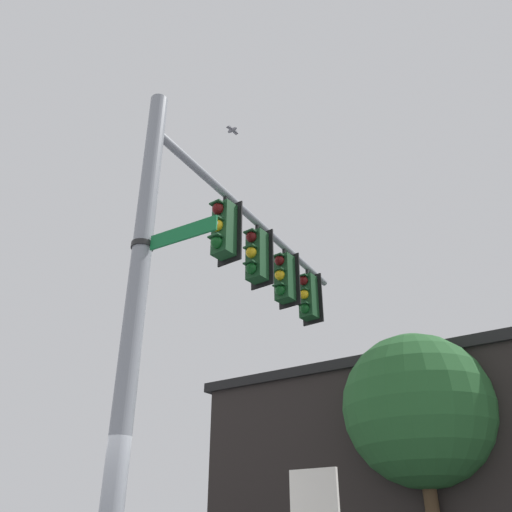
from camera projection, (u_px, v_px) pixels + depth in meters
The scene contains 10 objects.
signal_pole at pixel (133, 323), 6.78m from camera, with size 0.28×0.28×7.81m, color gray.
mast_arm at pixel (260, 225), 10.81m from camera, with size 0.15×0.15×6.60m, color gray.
traffic_light_nearest_pole at pixel (223, 229), 9.45m from camera, with size 0.54×0.49×1.31m.
traffic_light_mid_inner at pixel (256, 255), 10.35m from camera, with size 0.54×0.49×1.31m.
traffic_light_mid_outer at pixel (284, 278), 11.25m from camera, with size 0.54×0.49×1.31m.
traffic_light_arm_end at pixel (308, 297), 12.15m from camera, with size 0.54×0.49×1.31m.
street_name_sign at pixel (162, 240), 7.17m from camera, with size 1.41×0.33×0.22m.
bird_flying at pixel (232, 130), 11.70m from camera, with size 0.26×0.35×0.09m.
storefront_building at pixel (439, 475), 15.26m from camera, with size 13.32×7.34×5.97m.
tree_by_storefront at pixel (418, 409), 13.20m from camera, with size 3.79×3.79×6.17m.
Camera 1 is at (-5.16, 4.12, 1.51)m, focal length 36.69 mm.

